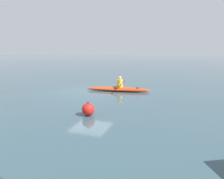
% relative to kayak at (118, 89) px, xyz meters
% --- Properties ---
extents(ground_plane, '(160.00, 160.00, 0.00)m').
position_rel_kayak_xyz_m(ground_plane, '(1.70, 0.82, -0.15)').
color(ground_plane, '#334C56').
extents(kayak, '(4.39, 1.23, 0.29)m').
position_rel_kayak_xyz_m(kayak, '(0.00, 0.00, 0.00)').
color(kayak, red).
rests_on(kayak, ground).
extents(kayaker, '(0.57, 2.45, 0.74)m').
position_rel_kayak_xyz_m(kayaker, '(-0.14, -0.02, 0.45)').
color(kayaker, yellow).
rests_on(kayaker, kayak).
extents(mooring_buoy_orange_mid, '(0.55, 0.55, 0.59)m').
position_rel_kayak_xyz_m(mooring_buoy_orange_mid, '(-0.24, 5.23, 0.13)').
color(mooring_buoy_orange_mid, red).
rests_on(mooring_buoy_orange_mid, ground).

